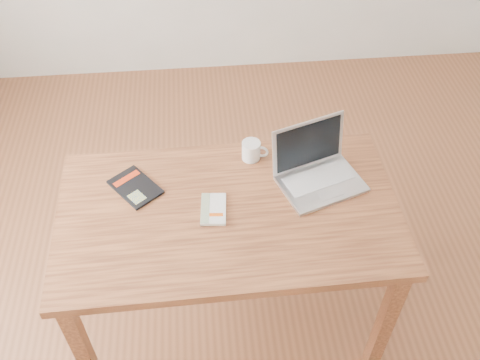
{
  "coord_description": "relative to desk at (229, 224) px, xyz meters",
  "views": [
    {
      "loc": [
        -0.24,
        -1.46,
        2.33
      ],
      "look_at": [
        -0.1,
        -0.04,
        0.85
      ],
      "focal_mm": 40.0,
      "sensor_mm": 36.0,
      "label": 1
    }
  ],
  "objects": [
    {
      "name": "coffee_mug",
      "position": [
        0.12,
        0.28,
        0.13
      ],
      "size": [
        0.11,
        0.08,
        0.08
      ],
      "rotation": [
        0.0,
        0.0,
        -0.28
      ],
      "color": "white",
      "rests_on": "desk"
    },
    {
      "name": "desk",
      "position": [
        0.0,
        0.0,
        0.0
      ],
      "size": [
        1.35,
        0.79,
        0.75
      ],
      "rotation": [
        0.0,
        0.0,
        0.02
      ],
      "color": "brown",
      "rests_on": "ground"
    },
    {
      "name": "room",
      "position": [
        0.09,
        0.1,
        0.69
      ],
      "size": [
        4.04,
        4.04,
        2.7
      ],
      "color": "brown",
      "rests_on": "ground"
    },
    {
      "name": "black_guidebook",
      "position": [
        -0.37,
        0.15,
        0.1
      ],
      "size": [
        0.24,
        0.25,
        0.01
      ],
      "rotation": [
        0.0,
        0.0,
        0.67
      ],
      "color": "black",
      "rests_on": "desk"
    },
    {
      "name": "laptop",
      "position": [
        0.37,
        0.14,
        0.14
      ],
      "size": [
        0.39,
        0.35,
        0.23
      ],
      "rotation": [
        0.0,
        0.0,
        0.33
      ],
      "color": "silver",
      "rests_on": "desk"
    },
    {
      "name": "white_guidebook",
      "position": [
        -0.06,
        0.0,
        0.1
      ],
      "size": [
        0.11,
        0.17,
        0.01
      ],
      "rotation": [
        0.0,
        0.0,
        -0.08
      ],
      "color": "beige",
      "rests_on": "desk"
    }
  ]
}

